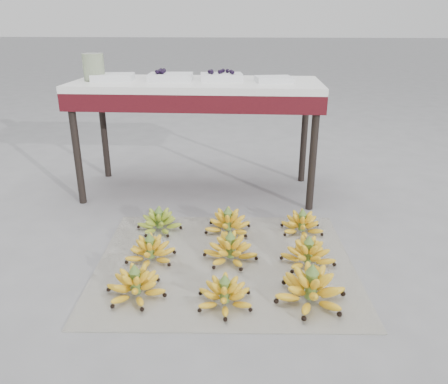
# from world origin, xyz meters

# --- Properties ---
(ground) EXTENTS (60.00, 60.00, 0.00)m
(ground) POSITION_xyz_m (0.00, 0.00, 0.00)
(ground) COLOR slate
(ground) RESTS_ON ground
(newspaper_mat) EXTENTS (1.31, 1.12, 0.01)m
(newspaper_mat) POSITION_xyz_m (0.12, -0.04, 0.00)
(newspaper_mat) COLOR silver
(newspaper_mat) RESTS_ON ground
(bunch_front_left) EXTENTS (0.34, 0.34, 0.16)m
(bunch_front_left) POSITION_xyz_m (-0.25, -0.35, 0.06)
(bunch_front_left) COLOR yellow
(bunch_front_left) RESTS_ON newspaper_mat
(bunch_front_center) EXTENTS (0.32, 0.32, 0.15)m
(bunch_front_center) POSITION_xyz_m (0.14, -0.38, 0.06)
(bunch_front_center) COLOR yellow
(bunch_front_center) RESTS_ON newspaper_mat
(bunch_front_right) EXTENTS (0.35, 0.35, 0.19)m
(bunch_front_right) POSITION_xyz_m (0.50, -0.34, 0.07)
(bunch_front_right) COLOR yellow
(bunch_front_right) RESTS_ON newspaper_mat
(bunch_mid_left) EXTENTS (0.29, 0.29, 0.15)m
(bunch_mid_left) POSITION_xyz_m (-0.25, -0.04, 0.06)
(bunch_mid_left) COLOR yellow
(bunch_mid_left) RESTS_ON newspaper_mat
(bunch_mid_center) EXTENTS (0.33, 0.33, 0.16)m
(bunch_mid_center) POSITION_xyz_m (0.14, -0.01, 0.06)
(bunch_mid_center) COLOR yellow
(bunch_mid_center) RESTS_ON newspaper_mat
(bunch_mid_right) EXTENTS (0.31, 0.31, 0.16)m
(bunch_mid_right) POSITION_xyz_m (0.52, -0.03, 0.06)
(bunch_mid_right) COLOR yellow
(bunch_mid_right) RESTS_ON newspaper_mat
(bunch_back_left) EXTENTS (0.32, 0.32, 0.15)m
(bunch_back_left) POSITION_xyz_m (-0.28, 0.29, 0.06)
(bunch_back_left) COLOR #6DA41F
(bunch_back_left) RESTS_ON newspaper_mat
(bunch_back_center) EXTENTS (0.31, 0.31, 0.16)m
(bunch_back_center) POSITION_xyz_m (0.11, 0.29, 0.06)
(bunch_back_center) COLOR yellow
(bunch_back_center) RESTS_ON newspaper_mat
(bunch_back_right) EXTENTS (0.32, 0.32, 0.15)m
(bunch_back_right) POSITION_xyz_m (0.52, 0.32, 0.06)
(bunch_back_right) COLOR yellow
(bunch_back_right) RESTS_ON newspaper_mat
(vendor_table) EXTENTS (1.58, 0.63, 0.76)m
(vendor_table) POSITION_xyz_m (-0.13, 0.93, 0.67)
(vendor_table) COLOR black
(vendor_table) RESTS_ON ground
(tray_far_left) EXTENTS (0.28, 0.22, 0.04)m
(tray_far_left) POSITION_xyz_m (-0.67, 0.92, 0.78)
(tray_far_left) COLOR silver
(tray_far_left) RESTS_ON vendor_table
(tray_left) EXTENTS (0.29, 0.21, 0.07)m
(tray_left) POSITION_xyz_m (-0.30, 0.94, 0.78)
(tray_left) COLOR silver
(tray_left) RESTS_ON vendor_table
(tray_right) EXTENTS (0.29, 0.23, 0.07)m
(tray_right) POSITION_xyz_m (0.03, 0.97, 0.78)
(tray_right) COLOR silver
(tray_right) RESTS_ON vendor_table
(tray_far_right) EXTENTS (0.25, 0.20, 0.04)m
(tray_far_right) POSITION_xyz_m (0.36, 0.90, 0.78)
(tray_far_right) COLOR silver
(tray_far_right) RESTS_ON vendor_table
(glass_jar) EXTENTS (0.14, 0.14, 0.17)m
(glass_jar) POSITION_xyz_m (-0.78, 0.89, 0.84)
(glass_jar) COLOR beige
(glass_jar) RESTS_ON vendor_table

